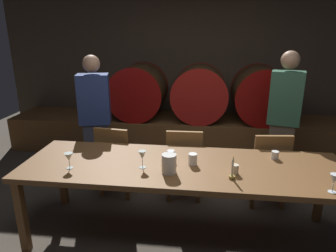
{
  "coord_description": "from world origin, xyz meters",
  "views": [
    {
      "loc": [
        0.1,
        -2.44,
        1.94
      ],
      "look_at": [
        -0.22,
        0.19,
        1.1
      ],
      "focal_mm": 32.42,
      "sensor_mm": 36.0,
      "label": 1
    }
  ],
  "objects_px": {
    "candle_center": "(232,173)",
    "cup_far_left": "(171,156)",
    "guest_left": "(95,120)",
    "cup_far_right": "(275,155)",
    "wine_barrel_center": "(200,93)",
    "chair_center": "(184,160)",
    "dining_table": "(183,171)",
    "wine_barrel_left": "(139,91)",
    "wine_glass_left": "(69,157)",
    "cup_center_left": "(193,159)",
    "guest_right": "(283,118)",
    "wine_glass_center": "(142,156)",
    "chair_left": "(116,157)",
    "wine_barrel_right": "(261,94)",
    "chair_right": "(268,165)",
    "cup_center_right": "(235,169)",
    "wine_glass_right": "(334,180)",
    "pitcher": "(169,164)"
  },
  "relations": [
    {
      "from": "wine_barrel_center",
      "to": "chair_center",
      "type": "relative_size",
      "value": 0.98
    },
    {
      "from": "dining_table",
      "to": "chair_center",
      "type": "height_order",
      "value": "chair_center"
    },
    {
      "from": "candle_center",
      "to": "cup_far_left",
      "type": "relative_size",
      "value": 1.98
    },
    {
      "from": "wine_barrel_right",
      "to": "cup_far_right",
      "type": "bearing_deg",
      "value": -95.07
    },
    {
      "from": "chair_center",
      "to": "wine_barrel_right",
      "type": "bearing_deg",
      "value": -126.61
    },
    {
      "from": "wine_glass_left",
      "to": "cup_far_right",
      "type": "height_order",
      "value": "wine_glass_left"
    },
    {
      "from": "wine_glass_center",
      "to": "cup_far_left",
      "type": "bearing_deg",
      "value": 37.25
    },
    {
      "from": "wine_glass_right",
      "to": "cup_center_left",
      "type": "distance_m",
      "value": 1.14
    },
    {
      "from": "candle_center",
      "to": "cup_far_right",
      "type": "xyz_separation_m",
      "value": [
        0.44,
        0.46,
        -0.02
      ]
    },
    {
      "from": "guest_right",
      "to": "dining_table",
      "type": "bearing_deg",
      "value": 63.04
    },
    {
      "from": "cup_far_left",
      "to": "candle_center",
      "type": "bearing_deg",
      "value": -28.49
    },
    {
      "from": "wine_glass_center",
      "to": "cup_far_right",
      "type": "relative_size",
      "value": 2.13
    },
    {
      "from": "dining_table",
      "to": "pitcher",
      "type": "xyz_separation_m",
      "value": [
        -0.11,
        -0.18,
        0.14
      ]
    },
    {
      "from": "wine_barrel_right",
      "to": "candle_center",
      "type": "height_order",
      "value": "wine_barrel_right"
    },
    {
      "from": "wine_barrel_left",
      "to": "candle_center",
      "type": "height_order",
      "value": "wine_barrel_left"
    },
    {
      "from": "chair_right",
      "to": "wine_glass_left",
      "type": "distance_m",
      "value": 2.13
    },
    {
      "from": "cup_center_left",
      "to": "cup_center_right",
      "type": "height_order",
      "value": "cup_center_left"
    },
    {
      "from": "chair_right",
      "to": "wine_barrel_left",
      "type": "bearing_deg",
      "value": -47.78
    },
    {
      "from": "pitcher",
      "to": "wine_glass_left",
      "type": "relative_size",
      "value": 1.16
    },
    {
      "from": "cup_far_left",
      "to": "cup_center_right",
      "type": "height_order",
      "value": "cup_far_left"
    },
    {
      "from": "guest_left",
      "to": "wine_barrel_center",
      "type": "bearing_deg",
      "value": -149.32
    },
    {
      "from": "dining_table",
      "to": "chair_left",
      "type": "distance_m",
      "value": 1.11
    },
    {
      "from": "chair_right",
      "to": "cup_center_left",
      "type": "distance_m",
      "value": 1.1
    },
    {
      "from": "pitcher",
      "to": "wine_glass_left",
      "type": "bearing_deg",
      "value": -178.57
    },
    {
      "from": "dining_table",
      "to": "candle_center",
      "type": "relative_size",
      "value": 14.65
    },
    {
      "from": "chair_left",
      "to": "wine_glass_left",
      "type": "distance_m",
      "value": 0.97
    },
    {
      "from": "chair_left",
      "to": "guest_right",
      "type": "relative_size",
      "value": 0.52
    },
    {
      "from": "cup_far_right",
      "to": "cup_center_left",
      "type": "bearing_deg",
      "value": -163.58
    },
    {
      "from": "cup_far_left",
      "to": "wine_barrel_center",
      "type": "bearing_deg",
      "value": 84.44
    },
    {
      "from": "wine_barrel_left",
      "to": "pitcher",
      "type": "relative_size",
      "value": 5.13
    },
    {
      "from": "wine_barrel_right",
      "to": "wine_barrel_left",
      "type": "bearing_deg",
      "value": 180.0
    },
    {
      "from": "cup_center_left",
      "to": "wine_barrel_right",
      "type": "bearing_deg",
      "value": 67.02
    },
    {
      "from": "pitcher",
      "to": "candle_center",
      "type": "bearing_deg",
      "value": -5.05
    },
    {
      "from": "wine_barrel_right",
      "to": "wine_barrel_center",
      "type": "bearing_deg",
      "value": 180.0
    },
    {
      "from": "wine_barrel_center",
      "to": "cup_far_right",
      "type": "relative_size",
      "value": 11.47
    },
    {
      "from": "wine_barrel_left",
      "to": "cup_center_right",
      "type": "distance_m",
      "value": 2.75
    },
    {
      "from": "chair_right",
      "to": "cup_far_left",
      "type": "height_order",
      "value": "chair_right"
    },
    {
      "from": "guest_left",
      "to": "cup_far_right",
      "type": "relative_size",
      "value": 21.94
    },
    {
      "from": "guest_right",
      "to": "wine_glass_center",
      "type": "xyz_separation_m",
      "value": [
        -1.52,
        -1.37,
        -0.01
      ]
    },
    {
      "from": "guest_left",
      "to": "cup_center_left",
      "type": "xyz_separation_m",
      "value": [
        1.28,
        -1.0,
        -0.04
      ]
    },
    {
      "from": "dining_table",
      "to": "wine_glass_right",
      "type": "xyz_separation_m",
      "value": [
        1.16,
        -0.35,
        0.17
      ]
    },
    {
      "from": "chair_center",
      "to": "guest_left",
      "type": "xyz_separation_m",
      "value": [
        -1.16,
        0.32,
        0.36
      ]
    },
    {
      "from": "chair_left",
      "to": "candle_center",
      "type": "bearing_deg",
      "value": 151.48
    },
    {
      "from": "wine_barrel_left",
      "to": "dining_table",
      "type": "relative_size",
      "value": 0.29
    },
    {
      "from": "chair_right",
      "to": "wine_glass_left",
      "type": "relative_size",
      "value": 6.05
    },
    {
      "from": "wine_barrel_right",
      "to": "pitcher",
      "type": "xyz_separation_m",
      "value": [
        -1.15,
        -2.44,
        -0.13
      ]
    },
    {
      "from": "chair_center",
      "to": "cup_far_left",
      "type": "bearing_deg",
      "value": 79.66
    },
    {
      "from": "chair_right",
      "to": "cup_center_right",
      "type": "bearing_deg",
      "value": 54.18
    },
    {
      "from": "chair_right",
      "to": "guest_left",
      "type": "relative_size",
      "value": 0.53
    },
    {
      "from": "wine_barrel_center",
      "to": "wine_glass_left",
      "type": "height_order",
      "value": "wine_barrel_center"
    }
  ]
}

